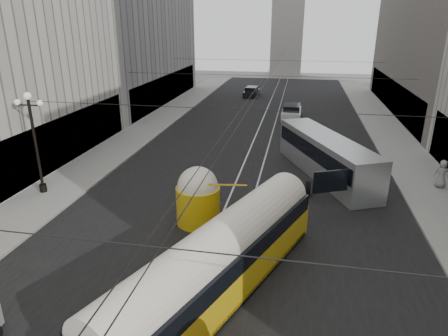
% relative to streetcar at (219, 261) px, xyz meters
% --- Properties ---
extents(road, '(20.00, 85.00, 0.02)m').
position_rel_streetcar_xyz_m(road, '(-0.50, 22.25, -1.60)').
color(road, black).
rests_on(road, ground).
extents(sidewalk_left, '(4.00, 72.00, 0.15)m').
position_rel_streetcar_xyz_m(sidewalk_left, '(-12.50, 25.75, -1.53)').
color(sidewalk_left, gray).
rests_on(sidewalk_left, ground).
extents(sidewalk_right, '(4.00, 72.00, 0.15)m').
position_rel_streetcar_xyz_m(sidewalk_right, '(11.50, 25.75, -1.53)').
color(sidewalk_right, gray).
rests_on(sidewalk_right, ground).
extents(rail_left, '(0.12, 85.00, 0.04)m').
position_rel_streetcar_xyz_m(rail_left, '(-1.25, 22.25, -1.60)').
color(rail_left, gray).
rests_on(rail_left, ground).
extents(rail_right, '(0.12, 85.00, 0.04)m').
position_rel_streetcar_xyz_m(rail_right, '(0.25, 22.25, -1.60)').
color(rail_right, gray).
rests_on(rail_right, ground).
extents(lamppost_left_mid, '(1.86, 0.44, 6.37)m').
position_rel_streetcar_xyz_m(lamppost_left_mid, '(-13.10, 7.75, 2.14)').
color(lamppost_left_mid, black).
rests_on(lamppost_left_mid, sidewalk_left).
extents(catenary, '(25.00, 72.00, 0.23)m').
position_rel_streetcar_xyz_m(catenary, '(-0.38, 21.24, 4.28)').
color(catenary, black).
rests_on(catenary, ground).
extents(streetcar, '(7.08, 14.09, 3.28)m').
position_rel_streetcar_xyz_m(streetcar, '(0.00, 0.00, 0.00)').
color(streetcar, gold).
rests_on(streetcar, ground).
extents(city_bus, '(6.86, 11.74, 2.88)m').
position_rel_streetcar_xyz_m(city_bus, '(4.76, 14.43, -0.03)').
color(city_bus, '#ABAFB1').
rests_on(city_bus, ground).
extents(sedan_white_far, '(2.11, 5.02, 1.58)m').
position_rel_streetcar_xyz_m(sedan_white_far, '(1.87, 31.86, -0.89)').
color(sedan_white_far, white).
rests_on(sedan_white_far, ground).
extents(sedan_dark_far, '(2.08, 4.44, 1.37)m').
position_rel_streetcar_xyz_m(sedan_dark_far, '(-4.29, 45.17, -0.99)').
color(sedan_dark_far, black).
rests_on(sedan_dark_far, ground).
extents(pedestrian_sidewalk_right, '(0.99, 0.71, 1.86)m').
position_rel_streetcar_xyz_m(pedestrian_sidewalk_right, '(12.14, 13.31, -0.52)').
color(pedestrian_sidewalk_right, gray).
rests_on(pedestrian_sidewalk_right, sidewalk_right).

